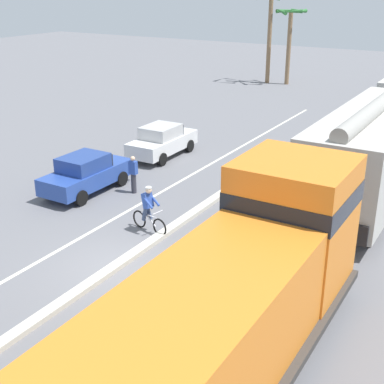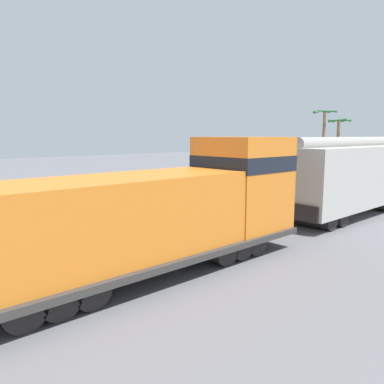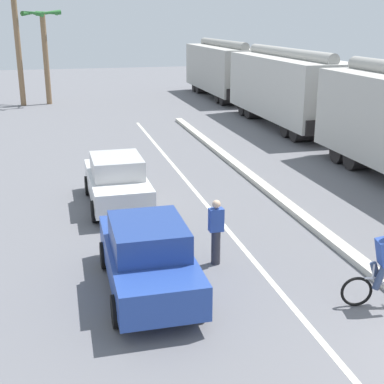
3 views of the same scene
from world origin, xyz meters
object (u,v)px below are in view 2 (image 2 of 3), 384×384
Objects in this scene: hopper_car_lead at (349,177)px; parked_car_blue at (156,189)px; pedestrian_by_cars at (185,190)px; palm_tree_near at (339,132)px; locomotive at (168,214)px; parked_car_white at (218,181)px; palm_tree_far at (324,128)px; cyclist at (179,201)px.

hopper_car_lead is 2.52× the size of parked_car_blue.
parked_car_blue is 2.01m from pedestrian_by_cars.
pedestrian_by_cars is at bearing -81.92° from palm_tree_near.
pedestrian_by_cars is (-8.63, 8.09, -0.95)m from locomotive.
parked_car_white is (0.01, 5.73, 0.00)m from parked_car_blue.
palm_tree_near is 27.70m from pedestrian_by_cars.
palm_tree_near reaches higher than hopper_car_lead.
locomotive is 2.76× the size of parked_car_blue.
pedestrian_by_cars is (3.86, -27.17, -3.78)m from palm_tree_near.
palm_tree_far is (-3.78, 27.85, 4.31)m from parked_car_blue.
hopper_car_lead is 10.53m from parked_car_white.
palm_tree_near is at bearing 102.39° from cyclist.
palm_tree_far is (-14.20, 22.87, 3.05)m from hopper_car_lead.
cyclist is at bearing -131.03° from hopper_car_lead.
cyclist reaches higher than parked_car_blue.
pedestrian_by_cars is at bearing -69.66° from parked_car_white.
pedestrian_by_cars is (-8.63, -4.07, -1.23)m from hopper_car_lead.
parked_car_blue is 28.43m from palm_tree_far.
palm_tree_near reaches higher than locomotive.
parked_car_blue is (-10.43, -4.97, -1.26)m from hopper_car_lead.
pedestrian_by_cars is at bearing -154.75° from hopper_car_lead.
hopper_car_lead is 27.10m from palm_tree_far.
cyclist is at bearing -74.41° from palm_tree_far.
palm_tree_far is (-3.78, 22.12, 4.31)m from parked_car_white.
hopper_car_lead is 6.18× the size of cyclist.
palm_tree_near reaches higher than pedestrian_by_cars.
locomotive reaches higher than parked_car_white.
hopper_car_lead reaches higher than pedestrian_by_cars.
palm_tree_far reaches higher than pedestrian_by_cars.
cyclist is 3.85m from pedestrian_by_cars.
pedestrian_by_cars is at bearing 136.88° from locomotive.
hopper_car_lead is 6.54× the size of pedestrian_by_cars.
parked_car_white and pedestrian_by_cars have the same top height.
pedestrian_by_cars is at bearing 134.72° from cyclist.
palm_tree_far is at bearing 101.68° from pedestrian_by_cars.
palm_tree_near is 0.85× the size of palm_tree_far.
parked_car_white is at bearing 128.91° from locomotive.
locomotive is at bearing -34.56° from parked_car_blue.
parked_car_blue is 2.46× the size of cyclist.
locomotive is 7.17× the size of pedestrian_by_cars.
palm_tree_near is at bearing 98.08° from pedestrian_by_cars.
hopper_car_lead is 2.52× the size of parked_car_white.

